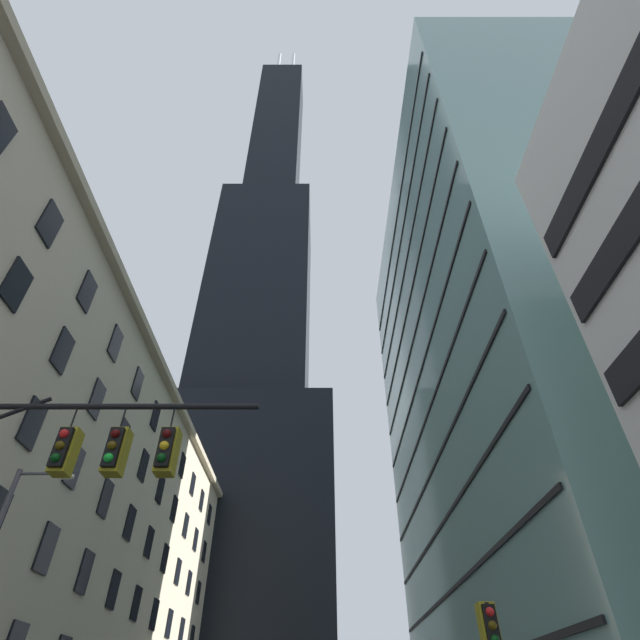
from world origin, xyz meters
TOP-DOWN VIEW (x-y plane):
  - station_building at (-19.68, 29.59)m, footprint 18.03×71.19m
  - dark_skyscraper at (-10.41, 71.61)m, footprint 29.84×29.84m
  - glass_office_midrise at (19.82, 27.55)m, footprint 17.74×37.91m
  - traffic_signal_mast at (-3.58, 2.55)m, footprint 8.47×0.63m
  - traffic_light_near_right at (6.63, 6.07)m, footprint 0.40×0.63m

SIDE VIEW (x-z plane):
  - traffic_light_near_right at x=6.63m, z-range 1.30..5.11m
  - traffic_signal_mast at x=-3.58m, z-range 1.92..9.43m
  - station_building at x=-19.68m, z-range -0.02..25.17m
  - glass_office_midrise at x=19.82m, z-range 0.00..50.27m
  - dark_skyscraper at x=-10.41m, z-range -41.67..159.12m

